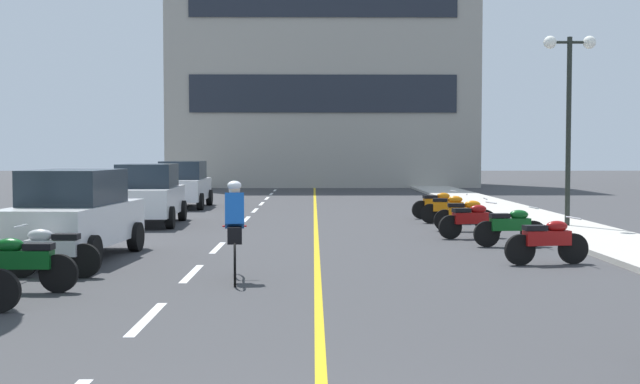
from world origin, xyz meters
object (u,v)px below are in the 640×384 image
Objects in this scene: motorcycle_5 at (511,226)px; motorcycle_3 at (51,251)px; motorcycle_6 at (471,220)px; street_lamp_mid at (569,88)px; motorcycle_9 at (438,204)px; parked_car_far at (183,184)px; parked_car_near at (74,214)px; parked_car_mid at (148,194)px; motorcycle_2 at (22,262)px; cyclist_rider at (235,229)px; motorcycle_7 at (466,214)px; motorcycle_8 at (449,208)px; motorcycle_4 at (547,240)px.

motorcycle_3 is at bearing -153.00° from motorcycle_5.
motorcycle_5 is 1.89m from motorcycle_6.
motorcycle_9 is at bearing 129.11° from street_lamp_mid.
parked_car_far is 16.54m from motorcycle_5.
parked_car_near reaches higher than motorcycle_3.
parked_car_mid reaches higher than motorcycle_2.
motorcycle_2 is 3.40m from cyclist_rider.
parked_car_mid is at bearing -166.80° from motorcycle_9.
parked_car_far is at bearing 91.77° from motorcycle_3.
motorcycle_7 is at bearing -13.51° from parked_car_mid.
cyclist_rider is (-5.86, -4.96, 0.41)m from motorcycle_5.
street_lamp_mid is at bearing -50.89° from motorcycle_9.
parked_car_far is (-0.13, 7.55, 0.00)m from parked_car_mid.
cyclist_rider reaches higher than motorcycle_9.
motorcycle_5 is 1.00× the size of motorcycle_7.
parked_car_near is 4.54m from cyclist_rider.
parked_car_near is 2.54× the size of motorcycle_7.
motorcycle_2 is 13.10m from motorcycle_7.
street_lamp_mid is at bearing -7.85° from parked_car_mid.
motorcycle_8 is 12.34m from cyclist_rider.
motorcycle_2 is 1.01× the size of motorcycle_8.
cyclist_rider is at bearing -71.52° from parked_car_mid.
parked_car_far reaches higher than cyclist_rider.
cyclist_rider is at bearing -39.03° from parked_car_near.
motorcycle_3 is at bearing -128.85° from motorcycle_8.
motorcycle_2 is 11.59m from motorcycle_6.
parked_car_near is at bearing 140.97° from cyclist_rider.
motorcycle_6 is 8.60m from cyclist_rider.
motorcycle_6 is at bearing 96.60° from motorcycle_4.
motorcycle_6 is (-0.56, 1.81, 0.00)m from motorcycle_5.
motorcycle_4 is at bearing 18.98° from motorcycle_2.
cyclist_rider is (3.18, 1.15, 0.41)m from motorcycle_2.
motorcycle_2 is 9.55m from motorcycle_4.
parked_car_near is at bearing -167.41° from motorcycle_5.
parked_car_near is 2.56× the size of motorcycle_8.
motorcycle_4 is (9.61, -16.44, -0.44)m from parked_car_far.
parked_car_far is at bearing 120.31° from motorcycle_4.
street_lamp_mid is 1.26× the size of parked_car_far.
motorcycle_8 is 1.90m from motorcycle_9.
motorcycle_7 is 10.27m from cyclist_rider.
motorcycle_4 is at bearing -87.43° from motorcycle_8.
motorcycle_6 is (8.47, 7.91, 0.00)m from motorcycle_2.
parked_car_near is 2.57× the size of motorcycle_6.
parked_car_mid reaches higher than cyclist_rider.
motorcycle_6 is (8.92, -4.09, -0.44)m from parked_car_mid.
cyclist_rider reaches higher than motorcycle_4.
motorcycle_2 is (0.35, -4.01, -0.44)m from parked_car_near.
motorcycle_3 is at bearing -142.91° from motorcycle_6.
street_lamp_mid is at bearing 70.13° from motorcycle_4.
parked_car_far is 2.47× the size of motorcycle_7.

